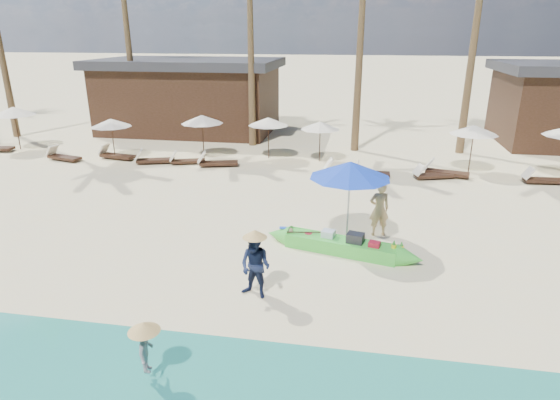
# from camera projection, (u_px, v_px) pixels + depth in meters

# --- Properties ---
(ground) EXTENTS (240.00, 240.00, 0.00)m
(ground) POSITION_uv_depth(u_px,v_px,m) (256.00, 277.00, 11.77)
(ground) COLOR beige
(ground) RESTS_ON ground
(green_canoe) EXTENTS (4.94, 1.53, 0.64)m
(green_canoe) POSITION_uv_depth(u_px,v_px,m) (341.00, 245.00, 13.05)
(green_canoe) COLOR green
(green_canoe) RESTS_ON ground
(tourist) EXTENTS (0.70, 0.55, 1.68)m
(tourist) POSITION_uv_depth(u_px,v_px,m) (379.00, 209.00, 13.96)
(tourist) COLOR tan
(tourist) RESTS_ON ground
(vendor_green) EXTENTS (0.91, 0.80, 1.56)m
(vendor_green) POSITION_uv_depth(u_px,v_px,m) (255.00, 266.00, 10.68)
(vendor_green) COLOR #161E3C
(vendor_green) RESTS_ON ground
(vendor_yellow) EXTENTS (0.43, 0.62, 0.88)m
(vendor_yellow) POSITION_uv_depth(u_px,v_px,m) (146.00, 350.00, 8.12)
(vendor_yellow) COLOR gray
(vendor_yellow) RESTS_ON ground
(blue_umbrella) EXTENTS (2.29, 2.29, 2.46)m
(blue_umbrella) POSITION_uv_depth(u_px,v_px,m) (350.00, 170.00, 12.96)
(blue_umbrella) COLOR #99999E
(blue_umbrella) RESTS_ON ground
(resort_parasol_2) EXTENTS (2.15, 2.15, 2.22)m
(resort_parasol_2) POSITION_uv_depth(u_px,v_px,m) (13.00, 111.00, 23.92)
(resort_parasol_2) COLOR #382117
(resort_parasol_2) RESTS_ON ground
(resort_parasol_3) EXTENTS (1.89, 1.89, 1.95)m
(resort_parasol_3) POSITION_uv_depth(u_px,v_px,m) (111.00, 123.00, 22.17)
(resort_parasol_3) COLOR #382117
(resort_parasol_3) RESTS_ON ground
(lounger_3_left) EXTENTS (1.87, 0.97, 0.61)m
(lounger_3_left) POSITION_uv_depth(u_px,v_px,m) (62.00, 156.00, 22.41)
(lounger_3_left) COLOR #382117
(lounger_3_left) RESTS_ON ground
(lounger_3_right) EXTENTS (1.91, 0.89, 0.63)m
(lounger_3_right) POSITION_uv_depth(u_px,v_px,m) (115.00, 155.00, 22.66)
(lounger_3_right) COLOR #382117
(lounger_3_right) RESTS_ON ground
(resort_parasol_4) EXTENTS (2.02, 2.02, 2.08)m
(resort_parasol_4) POSITION_uv_depth(u_px,v_px,m) (202.00, 119.00, 22.38)
(resort_parasol_4) COLOR #382117
(resort_parasol_4) RESTS_ON ground
(lounger_4_left) EXTENTS (1.90, 1.08, 0.62)m
(lounger_4_left) POSITION_uv_depth(u_px,v_px,m) (153.00, 159.00, 21.85)
(lounger_4_left) COLOR #382117
(lounger_4_left) RESTS_ON ground
(lounger_4_right) EXTENTS (1.70, 0.99, 0.55)m
(lounger_4_right) POSITION_uv_depth(u_px,v_px,m) (186.00, 160.00, 21.80)
(lounger_4_right) COLOR #382117
(lounger_4_right) RESTS_ON ground
(resort_parasol_5) EXTENTS (1.93, 1.93, 1.99)m
(resort_parasol_5) POSITION_uv_depth(u_px,v_px,m) (268.00, 121.00, 22.29)
(resort_parasol_5) COLOR #382117
(resort_parasol_5) RESTS_ON ground
(lounger_5_left) EXTENTS (1.92, 1.02, 0.62)m
(lounger_5_left) POSITION_uv_depth(u_px,v_px,m) (216.00, 162.00, 21.39)
(lounger_5_left) COLOR #382117
(lounger_5_left) RESTS_ON ground
(resort_parasol_6) EXTENTS (1.85, 1.85, 1.90)m
(resort_parasol_6) POSITION_uv_depth(u_px,v_px,m) (320.00, 125.00, 21.75)
(resort_parasol_6) COLOR #382117
(resort_parasol_6) RESTS_ON ground
(lounger_6_left) EXTENTS (1.93, 0.82, 0.64)m
(lounger_6_left) POSITION_uv_depth(u_px,v_px,m) (343.00, 170.00, 20.14)
(lounger_6_left) COLOR #382117
(lounger_6_left) RESTS_ON ground
(lounger_6_right) EXTENTS (1.66, 0.53, 0.56)m
(lounger_6_right) POSITION_uv_depth(u_px,v_px,m) (368.00, 172.00, 19.95)
(lounger_6_right) COLOR #382117
(lounger_6_right) RESTS_ON ground
(resort_parasol_7) EXTENTS (2.02, 2.02, 2.08)m
(resort_parasol_7) POSITION_uv_depth(u_px,v_px,m) (474.00, 130.00, 20.00)
(resort_parasol_7) COLOR #382117
(resort_parasol_7) RESTS_ON ground
(lounger_7_left) EXTENTS (1.94, 1.04, 0.63)m
(lounger_7_left) POSITION_uv_depth(u_px,v_px,m) (444.00, 171.00, 19.97)
(lounger_7_left) COLOR #382117
(lounger_7_left) RESTS_ON ground
(lounger_7_right) EXTENTS (1.75, 1.01, 0.57)m
(lounger_7_right) POSITION_uv_depth(u_px,v_px,m) (431.00, 175.00, 19.58)
(lounger_7_right) COLOR #382117
(lounger_7_right) RESTS_ON ground
(lounger_8_left) EXTENTS (1.77, 0.66, 0.59)m
(lounger_8_left) POSITION_uv_depth(u_px,v_px,m) (542.00, 179.00, 18.97)
(lounger_8_left) COLOR #382117
(lounger_8_left) RESTS_ON ground
(pavilion_west) EXTENTS (10.80, 6.60, 4.30)m
(pavilion_west) POSITION_uv_depth(u_px,v_px,m) (190.00, 95.00, 28.53)
(pavilion_west) COLOR #382117
(pavilion_west) RESTS_ON ground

